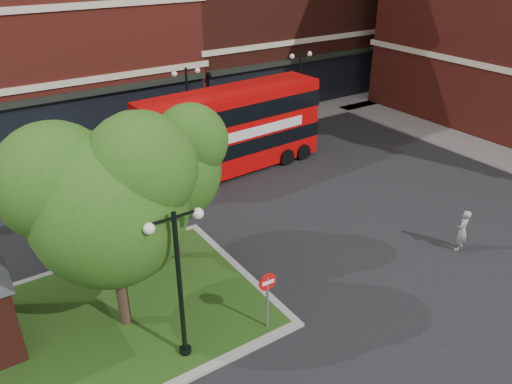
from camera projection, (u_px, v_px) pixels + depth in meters
ground at (328, 295)px, 17.72m from camera, size 120.00×120.00×0.00m
pavement_far at (146, 148)px, 29.91m from camera, size 44.00×3.00×0.12m
traffic_island at (76, 332)px, 15.96m from camera, size 12.60×7.60×0.15m
tree_island_west at (103, 195)px, 14.19m from camera, size 5.40×4.71×7.21m
tree_island_east at (165, 160)px, 17.77m from camera, size 4.46×3.90×6.29m
lamp_island at (179, 280)px, 13.86m from camera, size 1.72×0.36×5.00m
lamp_far_left at (188, 106)px, 28.16m from camera, size 1.72×0.36×5.00m
lamp_far_right at (300, 85)px, 32.11m from camera, size 1.72×0.36×5.00m
bus at (232, 125)px, 26.03m from camera, size 10.39×2.97×3.92m
woman at (462, 230)px, 19.93m from camera, size 0.72×0.55×1.77m
car_silver at (135, 153)px, 27.43m from camera, size 4.39×2.01×1.46m
car_white at (202, 128)px, 31.01m from camera, size 4.69×2.02×1.50m
no_entry_sign at (267, 290)px, 15.44m from camera, size 0.61×0.08×2.21m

